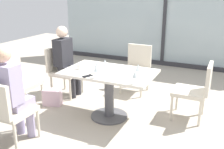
{
  "coord_description": "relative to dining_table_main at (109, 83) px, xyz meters",
  "views": [
    {
      "loc": [
        1.53,
        -3.21,
        1.85
      ],
      "look_at": [
        0.0,
        0.1,
        0.65
      ],
      "focal_mm": 41.29,
      "sensor_mm": 36.0,
      "label": 1
    }
  ],
  "objects": [
    {
      "name": "person_far_left",
      "position": [
        -1.07,
        0.47,
        0.16
      ],
      "size": [
        0.39,
        0.34,
        1.26
      ],
      "color": "#28282D",
      "rests_on": "ground_plane"
    },
    {
      "name": "wine_glass_3",
      "position": [
        0.47,
        -0.08,
        0.32
      ],
      "size": [
        0.07,
        0.07,
        0.18
      ],
      "color": "silver",
      "rests_on": "dining_table_main"
    },
    {
      "name": "dining_table_main",
      "position": [
        0.0,
        0.0,
        0.0
      ],
      "size": [
        1.31,
        0.82,
        0.73
      ],
      "color": "silver",
      "rests_on": "ground_plane"
    },
    {
      "name": "chair_far_left",
      "position": [
        -1.18,
        0.47,
        -0.04
      ],
      "size": [
        0.5,
        0.46,
        0.87
      ],
      "color": "beige",
      "rests_on": "ground_plane"
    },
    {
      "name": "wine_glass_1",
      "position": [
        -0.04,
        -0.04,
        0.32
      ],
      "size": [
        0.07,
        0.07,
        0.18
      ],
      "color": "silver",
      "rests_on": "dining_table_main"
    },
    {
      "name": "chair_far_right",
      "position": [
        1.18,
        0.47,
        -0.04
      ],
      "size": [
        0.5,
        0.46,
        0.87
      ],
      "color": "beige",
      "rests_on": "ground_plane"
    },
    {
      "name": "wine_glass_4",
      "position": [
        -0.12,
        -0.14,
        0.32
      ],
      "size": [
        0.07,
        0.07,
        0.18
      ],
      "color": "silver",
      "rests_on": "dining_table_main"
    },
    {
      "name": "handbag_1",
      "position": [
        -1.04,
        -0.02,
        -0.4
      ],
      "size": [
        0.34,
        0.25,
        0.28
      ],
      "primitive_type": "cube",
      "rotation": [
        0.0,
        0.0,
        0.33
      ],
      "color": "beige",
      "rests_on": "ground_plane"
    },
    {
      "name": "coffee_cup",
      "position": [
        -0.43,
        -0.11,
        0.23
      ],
      "size": [
        0.08,
        0.08,
        0.09
      ],
      "primitive_type": "cylinder",
      "color": "white",
      "rests_on": "dining_table_main"
    },
    {
      "name": "window_wall_backdrop",
      "position": [
        0.0,
        3.2,
        0.67
      ],
      "size": [
        5.69,
        0.1,
        2.7
      ],
      "color": "#A5B7BC",
      "rests_on": "ground_plane"
    },
    {
      "name": "ground_plane",
      "position": [
        0.0,
        0.0,
        -0.54
      ],
      "size": [
        12.0,
        12.0,
        0.0
      ],
      "primitive_type": "plane",
      "color": "#A89E8E"
    },
    {
      "name": "wine_glass_2",
      "position": [
        -0.03,
        -0.34,
        0.32
      ],
      "size": [
        0.07,
        0.07,
        0.18
      ],
      "color": "silver",
      "rests_on": "dining_table_main"
    },
    {
      "name": "person_front_left",
      "position": [
        -0.79,
        -1.09,
        0.16
      ],
      "size": [
        0.34,
        0.39,
        1.26
      ],
      "color": "#9E93B7",
      "rests_on": "ground_plane"
    },
    {
      "name": "chair_front_left",
      "position": [
        -0.79,
        -1.2,
        -0.04
      ],
      "size": [
        0.46,
        0.5,
        0.87
      ],
      "color": "beige",
      "rests_on": "ground_plane"
    },
    {
      "name": "chair_side_end",
      "position": [
        -1.47,
        -0.32,
        -0.04
      ],
      "size": [
        0.5,
        0.46,
        0.87
      ],
      "color": "beige",
      "rests_on": "ground_plane"
    },
    {
      "name": "wine_glass_0",
      "position": [
        0.52,
        -0.35,
        0.32
      ],
      "size": [
        0.07,
        0.07,
        0.18
      ],
      "color": "silver",
      "rests_on": "dining_table_main"
    },
    {
      "name": "cell_phone_on_table",
      "position": [
        -0.17,
        -0.33,
        0.19
      ],
      "size": [
        0.13,
        0.16,
        0.01
      ],
      "primitive_type": "cube",
      "rotation": [
        0.0,
        0.0,
        -0.44
      ],
      "color": "black",
      "rests_on": "dining_table_main"
    },
    {
      "name": "chair_near_window",
      "position": [
        0.0,
        1.2,
        -0.04
      ],
      "size": [
        0.46,
        0.51,
        0.87
      ],
      "color": "beige",
      "rests_on": "ground_plane"
    }
  ]
}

